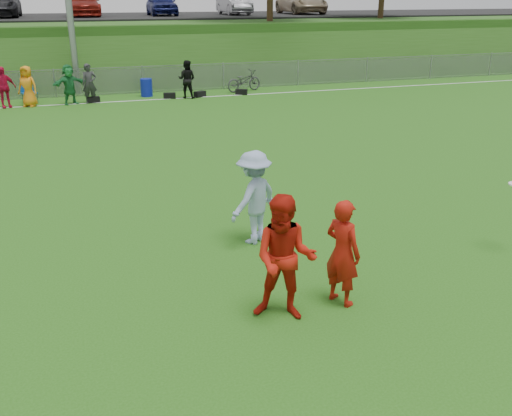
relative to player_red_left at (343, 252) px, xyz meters
name	(u,v)px	position (x,y,z in m)	size (l,w,h in m)	color
ground	(297,278)	(-0.34, 0.94, -0.85)	(120.00, 120.00, 0.00)	#235812
sideline_far	(149,100)	(-0.34, 18.94, -0.85)	(60.00, 0.10, 0.01)	white
fence	(143,79)	(-0.34, 20.94, -0.20)	(58.00, 0.06, 1.30)	gray
berm	(120,43)	(-0.34, 31.94, 0.65)	(120.00, 18.00, 3.00)	#275217
parking_lot	(115,16)	(-0.34, 33.94, 2.20)	(120.00, 12.00, 0.10)	black
car_row	(96,4)	(-1.51, 32.94, 2.97)	(32.04, 5.18, 1.44)	silver
spectator_row	(80,84)	(-3.26, 18.94, 0.00)	(8.80, 1.08, 1.69)	red
gear_bags	(177,95)	(0.97, 19.04, -0.72)	(7.41, 0.52, 0.26)	black
player_red_left	(343,252)	(0.00, 0.00, 0.00)	(0.62, 0.41, 1.70)	#A7160B
player_red_center	(285,259)	(-0.99, -0.14, 0.11)	(0.93, 0.73, 1.92)	#B8190C
player_blue	(254,197)	(-0.58, 2.63, 0.06)	(1.17, 0.67, 1.82)	#91A6CA
recycling_bin	(146,88)	(-0.31, 19.94, -0.45)	(0.54, 0.54, 0.81)	#0E1C9C
camp_chair	(30,96)	(-5.42, 19.77, -0.56)	(0.72, 0.73, 0.98)	#0E4B97
bicycle	(244,81)	(4.43, 19.94, -0.34)	(0.67, 1.93, 1.02)	#313134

